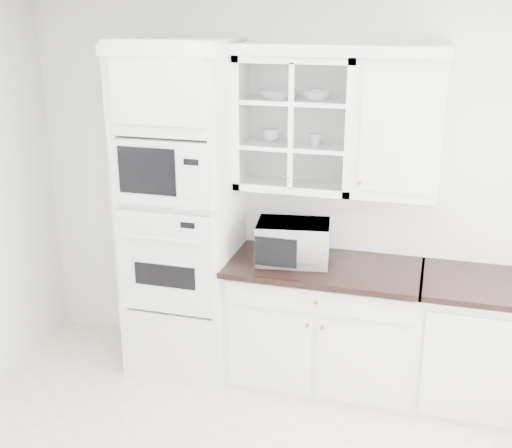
% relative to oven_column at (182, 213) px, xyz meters
% --- Properties ---
extents(room_shell, '(4.00, 3.50, 2.70)m').
position_rel_oven_column_xyz_m(room_shell, '(0.75, -0.99, 0.58)').
color(room_shell, white).
rests_on(room_shell, ground).
extents(oven_column, '(0.76, 0.68, 2.40)m').
position_rel_oven_column_xyz_m(oven_column, '(0.00, 0.00, 0.00)').
color(oven_column, white).
rests_on(oven_column, ground).
extents(base_cabinet_run, '(1.32, 0.67, 0.92)m').
position_rel_oven_column_xyz_m(base_cabinet_run, '(1.03, 0.03, -0.74)').
color(base_cabinet_run, white).
rests_on(base_cabinet_run, ground).
extents(extra_base_cabinet, '(0.72, 0.67, 0.92)m').
position_rel_oven_column_xyz_m(extra_base_cabinet, '(2.03, 0.03, -0.74)').
color(extra_base_cabinet, white).
rests_on(extra_base_cabinet, ground).
extents(upper_cabinet_glass, '(0.80, 0.33, 0.90)m').
position_rel_oven_column_xyz_m(upper_cabinet_glass, '(0.78, 0.17, 0.65)').
color(upper_cabinet_glass, white).
rests_on(upper_cabinet_glass, room_shell).
extents(upper_cabinet_solid, '(0.55, 0.33, 0.90)m').
position_rel_oven_column_xyz_m(upper_cabinet_solid, '(1.46, 0.17, 0.65)').
color(upper_cabinet_solid, white).
rests_on(upper_cabinet_solid, room_shell).
extents(crown_molding, '(2.14, 0.38, 0.07)m').
position_rel_oven_column_xyz_m(crown_molding, '(0.68, 0.14, 1.14)').
color(crown_molding, white).
rests_on(crown_molding, room_shell).
extents(countertop_microwave, '(0.54, 0.47, 0.28)m').
position_rel_oven_column_xyz_m(countertop_microwave, '(0.81, 0.02, -0.14)').
color(countertop_microwave, white).
rests_on(countertop_microwave, base_cabinet_run).
extents(bowl_a, '(0.26, 0.26, 0.06)m').
position_rel_oven_column_xyz_m(bowl_a, '(0.65, 0.16, 0.84)').
color(bowl_a, white).
rests_on(bowl_a, upper_cabinet_glass).
extents(bowl_b, '(0.19, 0.19, 0.06)m').
position_rel_oven_column_xyz_m(bowl_b, '(0.91, 0.16, 0.84)').
color(bowl_b, white).
rests_on(bowl_b, upper_cabinet_glass).
extents(cup_a, '(0.14, 0.14, 0.09)m').
position_rel_oven_column_xyz_m(cup_a, '(0.60, 0.19, 0.55)').
color(cup_a, white).
rests_on(cup_a, upper_cabinet_glass).
extents(cup_b, '(0.11, 0.11, 0.08)m').
position_rel_oven_column_xyz_m(cup_b, '(0.92, 0.15, 0.55)').
color(cup_b, white).
rests_on(cup_b, upper_cabinet_glass).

